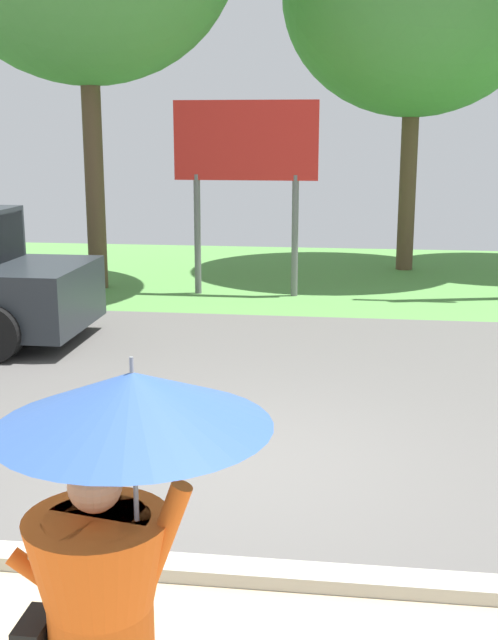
% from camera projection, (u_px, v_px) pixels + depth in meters
% --- Properties ---
extents(ground_plane, '(40.00, 22.00, 0.20)m').
position_uv_depth(ground_plane, '(266.00, 373.00, 10.30)').
color(ground_plane, '#565451').
extents(monk_pedestrian, '(1.12, 1.10, 2.13)m').
position_uv_depth(monk_pedestrian, '(110.00, 587.00, 3.31)').
color(monk_pedestrian, '#E55B19').
rests_on(monk_pedestrian, ground_plane).
extents(roadside_billboard, '(2.60, 0.12, 3.50)m').
position_uv_depth(roadside_billboard, '(246.00, 155.00, 14.40)').
color(roadside_billboard, slate).
rests_on(roadside_billboard, ground_plane).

